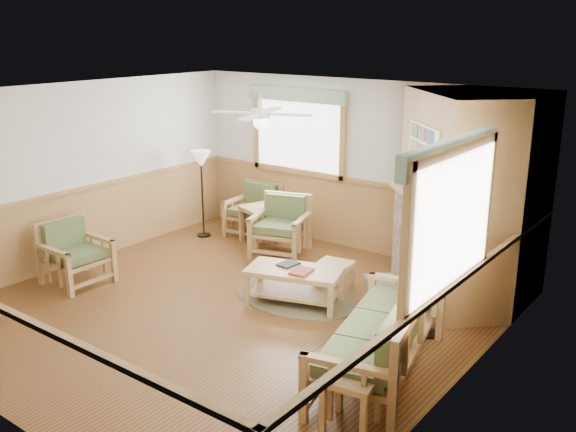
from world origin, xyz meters
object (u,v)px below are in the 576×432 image
Objects in this scene: sofa at (381,332)px; end_table_chairs at (260,224)px; coffee_table at (294,286)px; floor_lamp_left at (202,194)px; armchair_left at (76,253)px; armchair_back_right at (280,226)px; armchair_back_left at (253,210)px; end_table_sofa at (351,402)px; footstool at (334,277)px; floor_lamp_right at (434,274)px.

end_table_chairs is at bearing -137.95° from sofa.
coffee_table is 3.24m from floor_lamp_left.
armchair_left is 1.44× the size of end_table_chairs.
sofa is 3.56× the size of end_table_chairs.
floor_lamp_left is at bearing 137.69° from coffee_table.
sofa reaches higher than end_table_chairs.
end_table_chairs is at bearing 142.11° from armchair_back_right.
end_table_chairs is (0.89, 2.92, -0.13)m from armchair_left.
armchair_left is at bearing -106.12° from armchair_back_left.
footstool is (-1.83, 2.50, -0.06)m from end_table_sofa.
floor_lamp_right is (-0.21, 2.09, 0.50)m from end_table_sofa.
sofa is at bearing -41.24° from armchair_back_left.
floor_lamp_left is 0.98× the size of floor_lamp_right.
footstool is (2.48, -1.24, -0.23)m from armchair_back_left.
armchair_back_right is 0.75× the size of coffee_table.
armchair_left is 4.88m from floor_lamp_right.
end_table_chairs is 2.34m from footstool.
armchair_back_left is 3.21m from armchair_left.
sofa is at bearing -44.74° from footstool.
footstool is at bearing 126.13° from end_table_sofa.
footstool is at bearing -11.83° from floor_lamp_left.
coffee_table is at bearing -64.59° from armchair_back_right.
floor_lamp_right is (0.01, 1.17, 0.26)m from sofa.
sofa is 1.80× the size of coffee_table.
coffee_table is 1.87m from floor_lamp_right.
floor_lamp_left reaches higher than armchair_back_left.
armchair_back_left reaches higher than end_table_sofa.
floor_lamp_right reaches higher than armchair_back_left.
end_table_sofa is 2.16m from floor_lamp_right.
armchair_back_left is 0.58× the size of floor_lamp_left.
end_table_sofa is 1.13× the size of footstool.
floor_lamp_right is at bearing -70.69° from armchair_left.
end_table_chairs is at bearing 159.46° from floor_lamp_right.
armchair_back_left is (-4.07, 2.82, -0.07)m from sofa.
sofa is at bearing -84.55° from armchair_left.
coffee_table is at bearing -24.28° from floor_lamp_left.
end_table_sofa is (3.34, -3.26, -0.19)m from armchair_back_right.
armchair_back_left is at bearing 153.44° from footstool.
armchair_back_right is 4.67m from end_table_sofa.
armchair_left is at bearing -99.00° from sofa.
end_table_chairs is at bearing 138.55° from end_table_sofa.
armchair_left is 1.70× the size of end_table_sofa.
armchair_back_left is 2.78m from footstool.
armchair_back_right is at bearing 135.66° from end_table_sofa.
sofa is at bearing 103.94° from end_table_sofa.
end_table_chairs is at bearing 121.68° from coffee_table.
end_table_sofa is (0.23, -0.92, -0.24)m from sofa.
floor_lamp_left reaches higher than coffee_table.
armchair_left is 3.11m from coffee_table.
armchair_back_left is at bearing 158.01° from floor_lamp_right.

